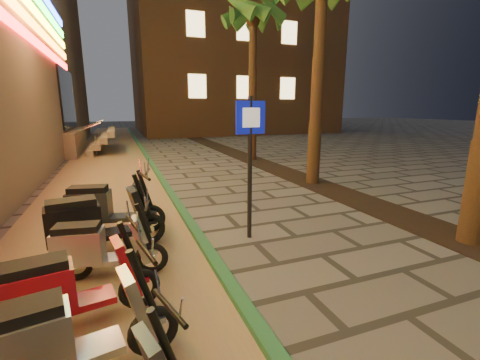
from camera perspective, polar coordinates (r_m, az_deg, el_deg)
name	(u,v)px	position (r m, az deg, el deg)	size (l,w,h in m)	color
parking_strip	(107,179)	(11.80, -22.57, 0.22)	(3.40, 60.00, 0.01)	#8C7251
green_curb	(158,174)	(11.85, -14.37, 1.08)	(0.18, 60.00, 0.10)	#235F37
planting_strip	(355,199)	(9.03, 19.72, -3.13)	(1.20, 40.00, 0.02)	black
apartment_block	(225,4)	(36.78, -2.71, 28.73)	(18.00, 16.06, 25.00)	brown
palm_d	(253,21)	(15.15, 2.33, 26.40)	(2.97, 3.02, 7.16)	#472D19
pedestrian_sign	(250,149)	(5.66, 1.81, 5.54)	(0.56, 0.11, 2.56)	black
scooter_6	(61,338)	(3.32, -29.29, -23.33)	(1.62, 0.71, 1.14)	black
scooter_7	(66,289)	(4.04, -28.57, -16.61)	(1.61, 0.70, 1.13)	black
scooter_8	(97,248)	(4.96, -24.07, -10.94)	(1.52, 0.64, 1.07)	black
scooter_9	(93,223)	(5.67, -24.62, -6.97)	(1.85, 0.78, 1.30)	black
scooter_10	(105,207)	(6.56, -22.91, -4.46)	(1.76, 0.81, 1.24)	black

